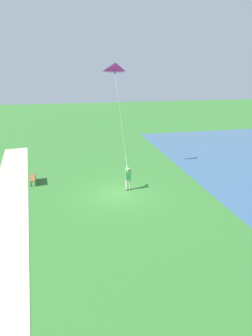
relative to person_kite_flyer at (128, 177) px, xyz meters
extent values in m
plane|color=#33702D|center=(0.83, 0.41, -1.05)|extent=(120.00, 120.00, 0.00)
cube|color=#B7AD99|center=(7.93, 2.41, -1.04)|extent=(6.86, 32.02, 0.02)
cube|color=#232328|center=(0.12, 0.00, -1.02)|extent=(0.12, 0.24, 0.06)
cylinder|color=beige|center=(0.12, 0.02, -0.60)|extent=(0.14, 0.14, 0.82)
cube|color=#232328|center=(-0.12, 0.00, -1.02)|extent=(0.12, 0.24, 0.06)
cylinder|color=beige|center=(-0.12, 0.02, -0.60)|extent=(0.14, 0.14, 0.82)
cube|color=#38894C|center=(0.00, 0.02, 0.11)|extent=(0.40, 0.23, 0.60)
sphere|color=#996B4C|center=(0.00, 0.02, 0.57)|extent=(0.22, 0.22, 0.22)
ellipsoid|color=tan|center=(0.00, 0.04, 0.61)|extent=(0.23, 0.23, 0.13)
cylinder|color=#38894C|center=(0.09, -0.20, 0.56)|extent=(0.34, 0.53, 0.43)
cylinder|color=#38894C|center=(-0.08, -0.20, 0.56)|extent=(0.36, 0.53, 0.43)
sphere|color=#996B4C|center=(0.01, -0.36, 0.69)|extent=(0.10, 0.10, 0.10)
pyramid|color=#E02D9E|center=(0.07, -4.29, 7.48)|extent=(1.45, 0.63, 0.67)
cone|color=blue|center=(0.10, -4.50, 7.06)|extent=(0.22, 0.22, 0.22)
cylinder|color=black|center=(0.10, -4.50, 7.17)|extent=(1.33, 0.19, 0.02)
cylinder|color=silver|center=(0.05, -2.43, 3.85)|extent=(0.10, 4.16, 6.32)
cube|color=brown|center=(7.05, -2.77, -0.60)|extent=(0.65, 1.55, 0.05)
cube|color=brown|center=(6.86, -2.79, -0.37)|extent=(0.25, 1.49, 0.40)
cube|color=#2D2D33|center=(7.12, -2.08, -0.82)|extent=(0.07, 0.07, 0.45)
cube|color=#2D2D33|center=(6.80, -2.12, -0.82)|extent=(0.07, 0.07, 0.45)
cube|color=#2D2D33|center=(7.30, -3.41, -0.82)|extent=(0.07, 0.07, 0.45)
cube|color=#2D2D33|center=(6.99, -3.45, -0.82)|extent=(0.07, 0.07, 0.45)
camera|label=1|loc=(3.74, 16.85, 7.13)|focal=27.35mm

